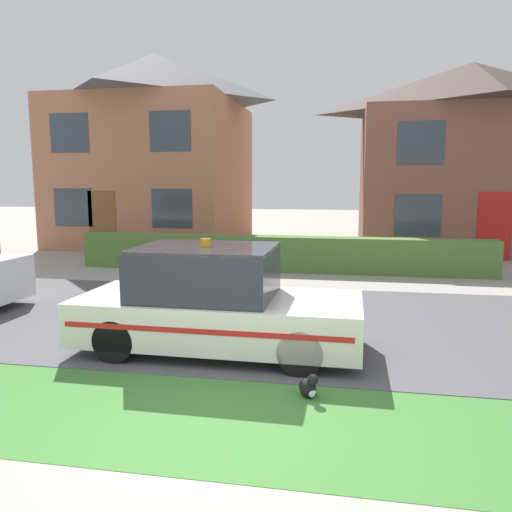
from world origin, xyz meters
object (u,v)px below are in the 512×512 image
Objects in this scene: house_left at (156,148)px; police_car at (215,303)px; cat at (309,387)px; house_right at (468,156)px.

police_car is at bearing -65.58° from house_left.
police_car is at bearing -169.49° from cat.
cat is 0.05× the size of house_left.
house_left is (-7.12, 13.89, 3.61)m from cat.
cat is 16.02m from house_left.
house_left is 11.71m from house_right.
house_left is (-5.68, 12.51, 3.04)m from police_car.
house_left is at bearing 179.30° from house_right.
police_car is 2.07m from cat.
cat is at bearing -108.42° from house_right.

